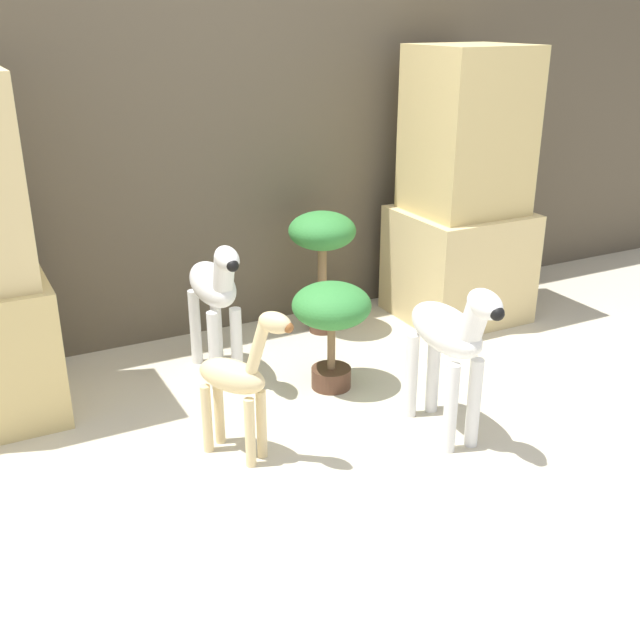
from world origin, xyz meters
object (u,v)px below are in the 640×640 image
zebra_right (450,339)px  zebra_left (215,292)px  potted_palm_back (332,314)px  potted_palm_front (322,240)px  giraffe_figurine (238,380)px

zebra_right → zebra_left: same height
zebra_right → potted_palm_back: 0.60m
zebra_right → potted_palm_front: bearing=87.5°
potted_palm_front → potted_palm_back: potted_palm_front is taller
zebra_left → potted_palm_back: size_ratio=1.39×
zebra_right → potted_palm_back: size_ratio=1.39×
zebra_left → potted_palm_front: size_ratio=1.05×
giraffe_figurine → zebra_left: bearing=76.5°
zebra_right → zebra_left: 1.09m
zebra_right → zebra_left: bearing=124.4°
giraffe_figurine → potted_palm_back: size_ratio=1.27×
potted_palm_front → potted_palm_back: size_ratio=1.31×
zebra_left → potted_palm_front: (0.66, 0.25, 0.09)m
giraffe_figurine → potted_palm_back: bearing=31.0°
zebra_right → potted_palm_front: size_ratio=1.05×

